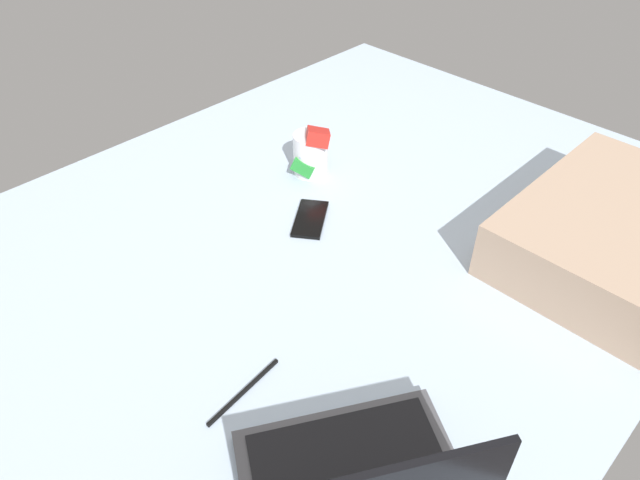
# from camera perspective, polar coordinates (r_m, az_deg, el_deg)

# --- Properties ---
(bed_mattress) EXTENTS (1.80, 1.40, 0.18)m
(bed_mattress) POSITION_cam_1_polar(r_m,az_deg,el_deg) (1.40, 1.50, -1.90)
(bed_mattress) COLOR silver
(bed_mattress) RESTS_ON ground
(snack_cup) EXTENTS (0.11, 0.11, 0.14)m
(snack_cup) POSITION_cam_1_polar(r_m,az_deg,el_deg) (1.50, -0.93, 8.60)
(snack_cup) COLOR silver
(snack_cup) RESTS_ON bed_mattress
(cell_phone) EXTENTS (0.15, 0.14, 0.01)m
(cell_phone) POSITION_cam_1_polar(r_m,az_deg,el_deg) (1.37, -0.97, 2.10)
(cell_phone) COLOR black
(cell_phone) RESTS_ON bed_mattress
(pillow) EXTENTS (0.52, 0.36, 0.13)m
(pillow) POSITION_cam_1_polar(r_m,az_deg,el_deg) (1.38, 26.90, 0.70)
(pillow) COLOR tan
(pillow) RESTS_ON bed_mattress
(charger_cable) EXTENTS (0.17, 0.02, 0.01)m
(charger_cable) POSITION_cam_1_polar(r_m,az_deg,el_deg) (1.04, -7.48, -14.54)
(charger_cable) COLOR black
(charger_cable) RESTS_ON bed_mattress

